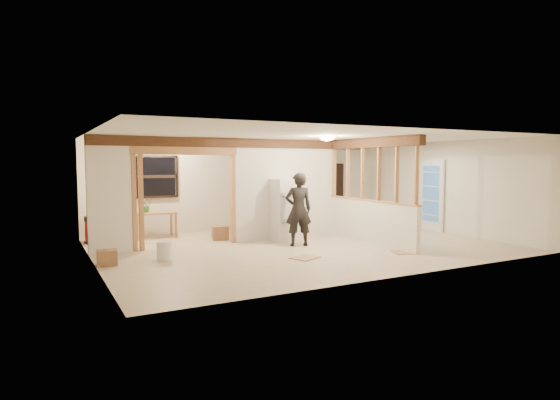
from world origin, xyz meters
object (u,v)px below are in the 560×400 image
woman (298,209)px  shop_vac (95,229)px  bookshelf (328,194)px  work_table (155,225)px  refrigerator (285,210)px

woman → shop_vac: woman is taller
bookshelf → work_table: bearing=-177.3°
refrigerator → shop_vac: (-4.18, 1.87, -0.43)m
woman → work_table: bearing=-28.7°
refrigerator → work_table: refrigerator is taller
refrigerator → work_table: 3.37m
work_table → refrigerator: bearing=-30.9°
refrigerator → shop_vac: 4.60m
refrigerator → shop_vac: size_ratio=2.31×
woman → bookshelf: bookshelf is taller
refrigerator → bookshelf: 3.49m
shop_vac → bookshelf: bookshelf is taller
work_table → shop_vac: size_ratio=1.60×
refrigerator → bookshelf: (2.71, 2.19, 0.19)m
shop_vac → bookshelf: size_ratio=0.35×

